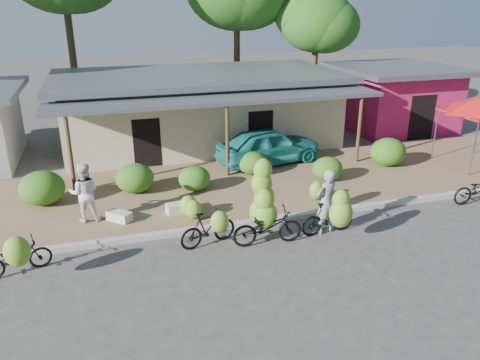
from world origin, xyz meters
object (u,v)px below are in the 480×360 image
(sack_near, at_px, (180,207))
(teal_van, at_px, (269,146))
(bike_center, at_px, (265,213))
(bystander, at_px, (84,193))
(bike_far_left, at_px, (16,256))
(vendor, at_px, (326,202))
(sack_far, at_px, (119,216))
(bike_right, at_px, (332,215))
(bike_left, at_px, (210,227))
(tree_near_right, at_px, (313,20))
(bike_far_right, at_px, (480,190))

(sack_near, height_order, teal_van, teal_van)
(bike_center, bearing_deg, bystander, 65.10)
(bike_far_left, xyz_separation_m, vendor, (8.33, -0.12, 0.44))
(sack_far, bearing_deg, bystander, 162.44)
(sack_far, distance_m, bystander, 1.25)
(bike_center, relative_size, bystander, 1.29)
(bike_right, height_order, vendor, vendor)
(bike_left, xyz_separation_m, teal_van, (3.94, 5.92, 0.29))
(sack_near, xyz_separation_m, sack_far, (-1.89, -0.07, -0.01))
(vendor, bearing_deg, teal_van, -111.54)
(tree_near_right, bearing_deg, bike_right, -112.26)
(tree_near_right, distance_m, bike_right, 15.89)
(bike_left, height_order, bike_right, bike_right)
(bystander, bearing_deg, teal_van, -149.12)
(bike_far_left, height_order, bike_left, bike_far_left)
(bike_right, bearing_deg, bike_far_left, 83.76)
(sack_near, bearing_deg, bike_center, -49.66)
(tree_near_right, height_order, bike_right, tree_near_right)
(sack_far, bearing_deg, bike_far_right, -9.51)
(bike_far_left, bearing_deg, bystander, -48.49)
(bike_far_left, height_order, teal_van, teal_van)
(bike_far_left, bearing_deg, bike_center, -106.18)
(vendor, height_order, teal_van, vendor)
(bike_right, distance_m, teal_van, 6.44)
(bike_right, relative_size, sack_far, 2.28)
(bike_far_left, bearing_deg, sack_near, -78.23)
(vendor, bearing_deg, bike_left, -20.12)
(bike_center, bearing_deg, sack_near, 43.74)
(bike_center, bearing_deg, sack_far, 62.79)
(teal_van, bearing_deg, bystander, 104.26)
(bike_far_right, distance_m, sack_far, 11.86)
(bike_left, distance_m, bike_center, 1.61)
(bike_left, height_order, sack_far, bike_left)
(bike_far_right, bearing_deg, teal_van, 48.87)
(bystander, relative_size, teal_van, 0.42)
(bike_far_left, relative_size, bystander, 0.97)
(bike_center, relative_size, bike_right, 1.38)
(bystander, bearing_deg, tree_near_right, -133.26)
(bike_far_right, distance_m, bystander, 12.84)
(tree_near_right, bearing_deg, bike_left, -124.31)
(tree_near_right, xyz_separation_m, vendor, (-5.81, -13.74, -4.46))
(bike_left, distance_m, vendor, 3.46)
(bike_far_right, relative_size, teal_van, 0.45)
(bike_far_left, relative_size, bike_center, 0.75)
(bike_center, bearing_deg, tree_near_right, -25.82)
(teal_van, bearing_deg, sack_far, 109.54)
(tree_near_right, bearing_deg, bike_center, -119.23)
(bike_left, height_order, bike_center, bike_center)
(tree_near_right, bearing_deg, bike_far_right, -89.42)
(bike_center, bearing_deg, bike_right, -97.17)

